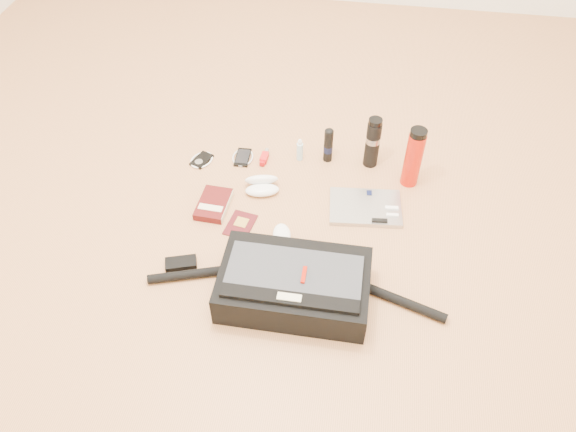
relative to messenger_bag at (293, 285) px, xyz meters
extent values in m
plane|color=#BE814F|center=(-0.05, 0.25, -0.07)|extent=(4.00, 4.00, 0.00)
cube|color=black|center=(0.00, 0.00, 0.00)|extent=(0.51, 0.32, 0.12)
cube|color=#2F3137|center=(0.00, -0.01, 0.07)|extent=(0.45, 0.23, 0.01)
cube|color=black|center=(0.00, -0.11, 0.07)|extent=(0.45, 0.05, 0.02)
cube|color=beige|center=(0.00, -0.11, 0.07)|extent=(0.08, 0.03, 0.02)
cube|color=#A20F01|center=(0.04, -0.01, 0.07)|extent=(0.01, 0.07, 0.02)
cylinder|color=black|center=(-0.37, 0.02, -0.05)|extent=(0.31, 0.13, 0.03)
cylinder|color=black|center=(0.38, 0.02, -0.05)|extent=(0.31, 0.13, 0.03)
cube|color=black|center=(-0.43, 0.07, -0.05)|extent=(0.13, 0.09, 0.02)
cube|color=#A4A4A6|center=(0.22, 0.46, -0.06)|extent=(0.30, 0.22, 0.02)
cube|color=black|center=(0.23, 0.54, -0.05)|extent=(0.02, 0.03, 0.00)
cube|color=white|center=(0.33, 0.47, -0.04)|extent=(0.05, 0.02, 0.01)
cube|color=white|center=(0.33, 0.43, -0.04)|extent=(0.05, 0.02, 0.01)
cube|color=black|center=(0.28, 0.39, -0.04)|extent=(0.06, 0.02, 0.01)
cube|color=#470D0D|center=(-0.38, 0.38, -0.05)|extent=(0.12, 0.18, 0.03)
cube|color=beige|center=(-0.32, 0.38, -0.05)|extent=(0.01, 0.17, 0.03)
cube|color=beige|center=(-0.38, 0.34, -0.03)|extent=(0.10, 0.04, 0.00)
cube|color=#460E12|center=(-0.25, 0.30, -0.06)|extent=(0.12, 0.15, 0.01)
cube|color=#E3B650|center=(-0.25, 0.31, -0.06)|extent=(0.06, 0.06, 0.00)
ellipsoid|color=white|center=(-0.08, 0.26, -0.05)|extent=(0.09, 0.13, 0.04)
ellipsoid|color=white|center=(-0.20, 0.49, -0.05)|extent=(0.15, 0.10, 0.04)
ellipsoid|color=white|center=(-0.21, 0.53, -0.03)|extent=(0.15, 0.10, 0.08)
ellipsoid|color=black|center=(-0.23, 0.48, -0.04)|extent=(0.04, 0.03, 0.01)
ellipsoid|color=black|center=(-0.18, 0.49, -0.04)|extent=(0.04, 0.03, 0.01)
cylinder|color=black|center=(-0.20, 0.49, -0.04)|extent=(0.02, 0.01, 0.00)
cube|color=black|center=(-0.50, 0.64, -0.06)|extent=(0.09, 0.12, 0.01)
cylinder|color=#949597|center=(-0.51, 0.63, -0.05)|extent=(0.04, 0.04, 0.00)
torus|color=white|center=(-0.50, 0.64, -0.06)|extent=(0.11, 0.11, 0.01)
cube|color=black|center=(-0.33, 0.69, -0.06)|extent=(0.06, 0.12, 0.01)
cube|color=black|center=(-0.33, 0.69, -0.05)|extent=(0.06, 0.09, 0.00)
torus|color=silver|center=(-0.33, 0.69, -0.06)|extent=(0.09, 0.09, 0.01)
cube|color=red|center=(-0.23, 0.69, -0.05)|extent=(0.03, 0.06, 0.03)
cube|color=#AB0D11|center=(-0.23, 0.66, -0.05)|extent=(0.02, 0.02, 0.02)
cylinder|color=#B2B2B4|center=(-0.23, 0.73, -0.05)|extent=(0.02, 0.03, 0.02)
cylinder|color=#A8D5E8|center=(-0.08, 0.73, -0.02)|extent=(0.03, 0.03, 0.08)
cylinder|color=white|center=(-0.08, 0.73, 0.03)|extent=(0.02, 0.02, 0.02)
cylinder|color=silver|center=(-0.08, 0.73, 0.04)|extent=(0.01, 0.01, 0.01)
cylinder|color=black|center=(0.04, 0.74, 0.01)|extent=(0.04, 0.04, 0.16)
cylinder|color=black|center=(0.04, 0.74, 0.00)|extent=(0.04, 0.04, 0.03)
ellipsoid|color=black|center=(0.04, 0.74, 0.09)|extent=(0.04, 0.04, 0.02)
cylinder|color=black|center=(0.23, 0.74, 0.04)|extent=(0.07, 0.07, 0.22)
cylinder|color=#979899|center=(0.23, 0.74, 0.07)|extent=(0.07, 0.07, 0.03)
cylinder|color=black|center=(0.23, 0.74, 0.16)|extent=(0.06, 0.06, 0.02)
cylinder|color=red|center=(0.39, 0.65, 0.06)|extent=(0.08, 0.08, 0.25)
cylinder|color=black|center=(0.39, 0.65, 0.20)|extent=(0.07, 0.07, 0.03)
camera|label=1|loc=(0.16, -1.13, 1.56)|focal=35.00mm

